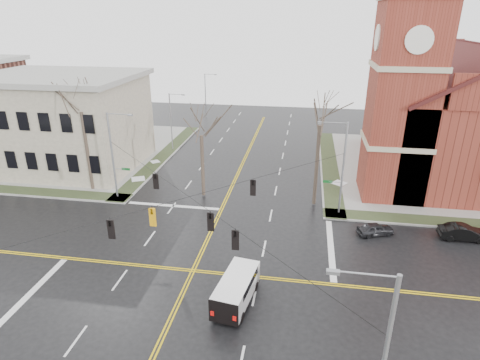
% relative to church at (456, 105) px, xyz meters
% --- Properties ---
extents(ground, '(120.00, 120.00, 0.00)m').
position_rel_church_xyz_m(ground, '(-24.76, -24.78, -8.43)').
color(ground, black).
rests_on(ground, ground).
extents(sidewalks, '(80.00, 80.00, 0.17)m').
position_rel_church_xyz_m(sidewalks, '(-24.76, -24.78, -8.36)').
color(sidewalks, gray).
rests_on(sidewalks, ground).
extents(road_markings, '(100.00, 100.00, 0.01)m').
position_rel_church_xyz_m(road_markings, '(-24.76, -24.78, -8.43)').
color(road_markings, gold).
rests_on(road_markings, ground).
extents(church, '(24.28, 27.48, 27.50)m').
position_rel_church_xyz_m(church, '(0.00, 0.00, 0.00)').
color(church, maroon).
rests_on(church, ground).
extents(civic_building_a, '(18.00, 14.00, 11.00)m').
position_rel_church_xyz_m(civic_building_a, '(-46.76, -4.78, -2.93)').
color(civic_building_a, gray).
rests_on(civic_building_a, ground).
extents(signal_pole_ne, '(2.75, 0.22, 9.00)m').
position_rel_church_xyz_m(signal_pole_ne, '(-13.44, -13.28, -3.48)').
color(signal_pole_ne, gray).
rests_on(signal_pole_ne, ground).
extents(signal_pole_nw, '(2.75, 0.22, 9.00)m').
position_rel_church_xyz_m(signal_pole_nw, '(-36.09, -13.28, -3.48)').
color(signal_pole_nw, gray).
rests_on(signal_pole_nw, ground).
extents(signal_pole_se, '(2.75, 0.22, 9.00)m').
position_rel_church_xyz_m(signal_pole_se, '(-13.44, -36.28, -3.48)').
color(signal_pole_se, gray).
rests_on(signal_pole_se, ground).
extents(span_wires, '(23.02, 23.02, 0.03)m').
position_rel_church_xyz_m(span_wires, '(-24.76, -24.78, -2.23)').
color(span_wires, black).
rests_on(span_wires, ground).
extents(traffic_signals, '(8.21, 8.26, 1.30)m').
position_rel_church_xyz_m(traffic_signals, '(-24.76, -25.45, -2.98)').
color(traffic_signals, black).
rests_on(traffic_signals, ground).
extents(streetlight_north_a, '(2.30, 0.20, 8.00)m').
position_rel_church_xyz_m(streetlight_north_a, '(-35.42, 3.22, -3.97)').
color(streetlight_north_a, gray).
rests_on(streetlight_north_a, ground).
extents(streetlight_north_b, '(2.30, 0.20, 8.00)m').
position_rel_church_xyz_m(streetlight_north_b, '(-35.42, 23.22, -3.97)').
color(streetlight_north_b, gray).
rests_on(streetlight_north_b, ground).
extents(cargo_van, '(2.68, 5.25, 1.91)m').
position_rel_church_xyz_m(cargo_van, '(-20.86, -27.61, -7.31)').
color(cargo_van, white).
rests_on(cargo_van, ground).
extents(parked_car_a, '(3.50, 2.39, 1.11)m').
position_rel_church_xyz_m(parked_car_a, '(-10.34, -16.91, -7.88)').
color(parked_car_a, black).
rests_on(parked_car_a, ground).
extents(parked_car_b, '(4.08, 1.50, 1.34)m').
position_rel_church_xyz_m(parked_car_b, '(-2.98, -16.51, -7.77)').
color(parked_car_b, black).
rests_on(parked_car_b, ground).
extents(tree_nw_far, '(4.00, 4.00, 12.90)m').
position_rel_church_xyz_m(tree_nw_far, '(-39.86, -11.79, 0.89)').
color(tree_nw_far, '#372C23').
rests_on(tree_nw_far, ground).
extents(tree_nw_near, '(4.00, 4.00, 9.87)m').
position_rel_church_xyz_m(tree_nw_near, '(-27.30, -11.43, -1.27)').
color(tree_nw_near, '#372C23').
rests_on(tree_nw_near, ground).
extents(tree_ne, '(4.00, 4.00, 12.28)m').
position_rel_church_xyz_m(tree_ne, '(-15.64, -11.69, 0.44)').
color(tree_ne, '#372C23').
rests_on(tree_ne, ground).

